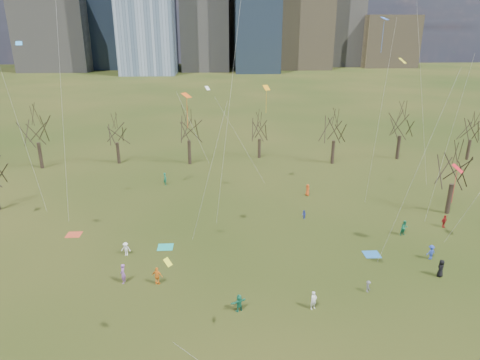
{
  "coord_description": "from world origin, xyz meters",
  "views": [
    {
      "loc": [
        -2.15,
        -29.06,
        21.74
      ],
      "look_at": [
        0.0,
        12.0,
        7.0
      ],
      "focal_mm": 32.0,
      "sensor_mm": 36.0,
      "label": 1
    }
  ],
  "objects_px": {
    "person_1": "(314,300)",
    "person_4": "(157,276)",
    "blanket_navy": "(372,254)",
    "blanket_teal": "(165,247)",
    "blanket_crimson": "(74,235)"
  },
  "relations": [
    {
      "from": "person_1",
      "to": "person_4",
      "type": "bearing_deg",
      "value": 133.75
    },
    {
      "from": "blanket_navy",
      "to": "person_4",
      "type": "xyz_separation_m",
      "value": [
        -21.0,
        -4.23,
        0.84
      ]
    },
    {
      "from": "blanket_teal",
      "to": "blanket_navy",
      "type": "height_order",
      "value": "same"
    },
    {
      "from": "blanket_crimson",
      "to": "blanket_teal",
      "type": "bearing_deg",
      "value": -18.0
    },
    {
      "from": "blanket_teal",
      "to": "person_1",
      "type": "distance_m",
      "value": 17.29
    },
    {
      "from": "person_1",
      "to": "blanket_navy",
      "type": "bearing_deg",
      "value": 18.73
    },
    {
      "from": "person_1",
      "to": "person_4",
      "type": "xyz_separation_m",
      "value": [
        -13.16,
        4.23,
        0.05
      ]
    },
    {
      "from": "blanket_teal",
      "to": "blanket_crimson",
      "type": "height_order",
      "value": "same"
    },
    {
      "from": "blanket_teal",
      "to": "blanket_crimson",
      "type": "distance_m",
      "value": 11.02
    },
    {
      "from": "blanket_teal",
      "to": "person_4",
      "type": "relative_size",
      "value": 0.94
    },
    {
      "from": "blanket_navy",
      "to": "person_4",
      "type": "bearing_deg",
      "value": -168.62
    },
    {
      "from": "blanket_teal",
      "to": "blanket_navy",
      "type": "relative_size",
      "value": 1.0
    },
    {
      "from": "blanket_crimson",
      "to": "person_4",
      "type": "distance_m",
      "value": 14.75
    },
    {
      "from": "blanket_navy",
      "to": "blanket_crimson",
      "type": "xyz_separation_m",
      "value": [
        -31.57,
        6.03,
        0.0
      ]
    },
    {
      "from": "person_4",
      "to": "blanket_navy",
      "type": "bearing_deg",
      "value": -150.88
    }
  ]
}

